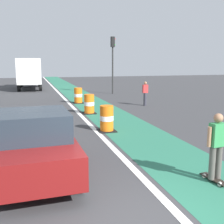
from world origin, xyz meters
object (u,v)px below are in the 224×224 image
traffic_barrel_front (107,119)px  traffic_barrel_back (78,96)px  skateboarder_on_lane (217,145)px  parked_sedan_nearest (35,144)px  delivery_truck_down_block (29,72)px  pedestrian_crossing (145,93)px  traffic_light_corner (113,55)px  traffic_barrel_mid (89,104)px

traffic_barrel_front → traffic_barrel_back: (0.22, 8.33, 0.00)m
skateboarder_on_lane → traffic_barrel_front: size_ratio=1.55×
parked_sedan_nearest → delivery_truck_down_block: size_ratio=0.54×
skateboarder_on_lane → pedestrian_crossing: size_ratio=1.05×
traffic_light_corner → pedestrian_crossing: (0.02, -7.40, -2.64)m
traffic_barrel_back → traffic_light_corner: bearing=51.0°
delivery_truck_down_block → pedestrian_crossing: bearing=-62.8°
traffic_light_corner → traffic_barrel_back: bearing=-129.0°
traffic_barrel_front → traffic_barrel_back: bearing=88.5°
traffic_barrel_front → traffic_barrel_mid: size_ratio=1.00×
parked_sedan_nearest → traffic_barrel_back: size_ratio=3.80×
traffic_barrel_mid → delivery_truck_down_block: bearing=101.1°
traffic_barrel_front → delivery_truck_down_block: 20.42m
traffic_barrel_back → traffic_light_corner: (4.06, 5.01, 2.97)m
parked_sedan_nearest → traffic_light_corner: (7.25, 17.26, 2.67)m
traffic_barrel_front → delivery_truck_down_block: delivery_truck_down_block is taller
traffic_barrel_back → delivery_truck_down_block: size_ratio=0.14×
skateboarder_on_lane → delivery_truck_down_block: bearing=99.2°
skateboarder_on_lane → pedestrian_crossing: 11.90m
skateboarder_on_lane → traffic_barrel_front: bearing=102.0°
traffic_light_corner → parked_sedan_nearest: bearing=-112.8°
skateboarder_on_lane → traffic_light_corner: size_ratio=0.33×
traffic_barrel_mid → pedestrian_crossing: (4.16, 1.74, 0.33)m
traffic_barrel_front → traffic_barrel_back: size_ratio=1.00×
skateboarder_on_lane → parked_sedan_nearest: bearing=158.7°
traffic_light_corner → pedestrian_crossing: traffic_light_corner is taller
parked_sedan_nearest → traffic_barrel_back: 12.67m
skateboarder_on_lane → traffic_barrel_mid: (-1.03, 9.74, -0.38)m
pedestrian_crossing → traffic_barrel_back: bearing=149.6°
traffic_barrel_mid → traffic_light_corner: size_ratio=0.21×
traffic_barrel_mid → traffic_barrel_back: same height
skateboarder_on_lane → traffic_barrel_back: 13.91m
traffic_barrel_mid → delivery_truck_down_block: (-3.13, 15.96, 1.31)m
traffic_barrel_front → parked_sedan_nearest: bearing=-127.1°
traffic_barrel_mid → traffic_light_corner: (4.14, 9.14, 2.97)m
parked_sedan_nearest → pedestrian_crossing: bearing=53.6°
skateboarder_on_lane → pedestrian_crossing: (3.12, 11.48, -0.05)m
traffic_light_corner → pedestrian_crossing: 7.85m
parked_sedan_nearest → traffic_light_corner: bearing=67.2°
skateboarder_on_lane → delivery_truck_down_block: (-4.17, 25.69, 0.94)m
traffic_barrel_mid → skateboarder_on_lane: bearing=-83.9°
traffic_barrel_back → pedestrian_crossing: 4.74m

